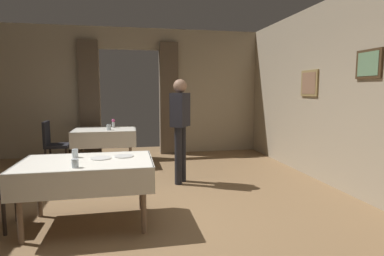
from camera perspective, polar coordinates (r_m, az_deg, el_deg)
name	(u,v)px	position (r m, az deg, el deg)	size (l,w,h in m)	color
ground	(135,225)	(3.85, -10.29, -16.86)	(10.08, 10.08, 0.00)	olive
wall_right	(383,93)	(4.79, 31.36, 5.40)	(0.16, 8.40, 3.00)	tan
wall_back	(130,91)	(7.70, -11.15, 6.58)	(6.40, 0.27, 3.00)	tan
dining_table_mid	(87,169)	(3.78, -18.49, -7.02)	(1.46, 0.94, 0.75)	#7A604C
dining_table_far	(105,134)	(6.75, -15.48, -1.04)	(1.25, 0.98, 0.75)	#7A604C
chair_far_left	(53,142)	(6.88, -23.87, -2.31)	(0.44, 0.44, 0.93)	black
plate_mid_a	(124,156)	(3.87, -12.27, -5.00)	(0.23, 0.23, 0.01)	white
glass_mid_b	(75,163)	(3.46, -20.43, -6.00)	(0.07, 0.07, 0.09)	silver
glass_mid_c	(75,153)	(3.97, -20.43, -4.31)	(0.07, 0.07, 0.10)	silver
plate_mid_d	(101,158)	(3.82, -16.23, -5.27)	(0.24, 0.24, 0.01)	white
flower_vase_far	(113,123)	(6.88, -14.06, 0.89)	(0.07, 0.07, 0.19)	silver
glass_far_b	(109,127)	(6.50, -14.85, 0.14)	(0.08, 0.08, 0.12)	silver
person_waiter_by_doorway	(180,122)	(5.16, -2.15, 1.10)	(0.38, 0.42, 1.72)	black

